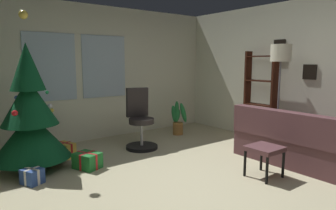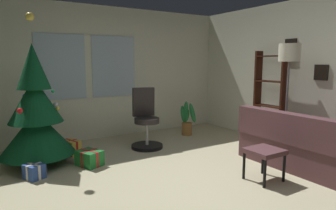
# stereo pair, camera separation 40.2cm
# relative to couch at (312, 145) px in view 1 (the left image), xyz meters

# --- Properties ---
(ground_plane) EXTENTS (5.16, 5.88, 0.10)m
(ground_plane) POSITION_rel_couch_xyz_m (-1.87, 0.42, -0.34)
(ground_plane) COLOR #BCB48F
(wall_back_with_windows) EXTENTS (5.16, 0.12, 2.60)m
(wall_back_with_windows) POSITION_rel_couch_xyz_m (-1.89, 3.41, 1.02)
(wall_back_with_windows) COLOR silver
(wall_back_with_windows) RESTS_ON ground_plane
(wall_right_with_frames) EXTENTS (0.12, 5.88, 2.60)m
(wall_right_with_frames) POSITION_rel_couch_xyz_m (0.76, 0.42, 1.02)
(wall_right_with_frames) COLOR silver
(wall_right_with_frames) RESTS_ON ground_plane
(couch) EXTENTS (1.53, 1.91, 0.82)m
(couch) POSITION_rel_couch_xyz_m (0.00, 0.00, 0.00)
(couch) COLOR #533236
(couch) RESTS_ON ground_plane
(footstool) EXTENTS (0.42, 0.40, 0.42)m
(footstool) POSITION_rel_couch_xyz_m (-1.01, 0.13, 0.07)
(footstool) COLOR #533236
(footstool) RESTS_ON ground_plane
(holiday_tree) EXTENTS (1.07, 1.07, 2.22)m
(holiday_tree) POSITION_rel_couch_xyz_m (-3.38, 2.33, 0.46)
(holiday_tree) COLOR #4C331E
(holiday_tree) RESTS_ON ground_plane
(gift_box_red) EXTENTS (0.38, 0.40, 0.21)m
(gift_box_red) POSITION_rel_couch_xyz_m (-3.04, 2.62, -0.18)
(gift_box_red) COLOR red
(gift_box_red) RESTS_ON ground_plane
(gift_box_green) EXTENTS (0.39, 0.44, 0.23)m
(gift_box_green) POSITION_rel_couch_xyz_m (-2.75, 1.88, -0.17)
(gift_box_green) COLOR #1E722D
(gift_box_green) RESTS_ON ground_plane
(gift_box_gold) EXTENTS (0.27, 0.37, 0.24)m
(gift_box_gold) POSITION_rel_couch_xyz_m (-2.83, 2.57, -0.17)
(gift_box_gold) COLOR gold
(gift_box_gold) RESTS_ON ground_plane
(gift_box_blue) EXTENTS (0.28, 0.30, 0.20)m
(gift_box_blue) POSITION_rel_couch_xyz_m (-3.53, 1.77, -0.19)
(gift_box_blue) COLOR #2D4C99
(gift_box_blue) RESTS_ON ground_plane
(office_chair) EXTENTS (0.56, 0.56, 1.07)m
(office_chair) POSITION_rel_couch_xyz_m (-1.59, 2.29, 0.14)
(office_chair) COLOR black
(office_chair) RESTS_ON ground_plane
(bookshelf) EXTENTS (0.18, 0.64, 1.73)m
(bookshelf) POSITION_rel_couch_xyz_m (0.50, 1.31, 0.47)
(bookshelf) COLOR #38180D
(bookshelf) RESTS_ON ground_plane
(floor_lamp) EXTENTS (0.33, 0.33, 1.81)m
(floor_lamp) POSITION_rel_couch_xyz_m (0.15, 0.69, 1.24)
(floor_lamp) COLOR slate
(floor_lamp) RESTS_ON ground_plane
(potted_plant) EXTENTS (0.31, 0.35, 0.70)m
(potted_plant) POSITION_rel_couch_xyz_m (-0.41, 2.68, 0.04)
(potted_plant) COLOR olive
(potted_plant) RESTS_ON ground_plane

